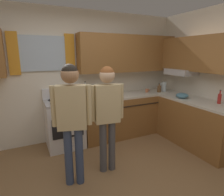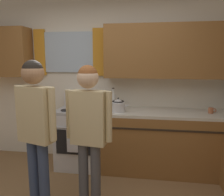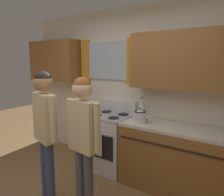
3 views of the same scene
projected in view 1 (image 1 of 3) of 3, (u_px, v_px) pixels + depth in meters
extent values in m
plane|color=olive|center=(114.00, 190.00, 2.48)|extent=(12.00, 12.00, 0.00)
cube|color=silver|center=(73.00, 77.00, 3.85)|extent=(4.60, 0.10, 2.60)
cube|color=silver|center=(43.00, 54.00, 3.45)|extent=(0.80, 0.03, 0.63)
cube|color=orange|center=(13.00, 54.00, 3.24)|extent=(0.18, 0.04, 0.73)
cube|color=orange|center=(70.00, 54.00, 3.65)|extent=(0.18, 0.04, 0.73)
cube|color=brown|center=(129.00, 54.00, 4.06)|extent=(2.23, 0.32, 0.77)
cube|color=brown|center=(192.00, 54.00, 3.74)|extent=(0.32, 1.68, 0.66)
cube|color=#B7B7BC|center=(181.00, 72.00, 3.97)|extent=(0.40, 0.60, 0.12)
cube|color=brown|center=(131.00, 114.00, 4.23)|extent=(2.24, 0.62, 0.86)
cube|color=beige|center=(131.00, 95.00, 4.13)|extent=(2.24, 0.62, 0.04)
cube|color=brown|center=(195.00, 124.00, 3.64)|extent=(0.62, 1.51, 0.86)
cube|color=beige|center=(198.00, 102.00, 3.54)|extent=(0.62, 1.51, 0.04)
cube|color=#2D2319|center=(139.00, 105.00, 3.89)|extent=(2.12, 0.01, 0.02)
cube|color=silver|center=(65.00, 125.00, 3.61)|extent=(0.67, 0.62, 0.86)
cube|color=black|center=(68.00, 128.00, 3.32)|extent=(0.55, 0.01, 0.36)
cylinder|color=#ADADB2|center=(68.00, 117.00, 3.25)|extent=(0.55, 0.02, 0.02)
cube|color=#ADADB2|center=(63.00, 102.00, 3.51)|extent=(0.67, 0.62, 0.04)
cube|color=silver|center=(60.00, 93.00, 3.72)|extent=(0.67, 0.08, 0.20)
cylinder|color=black|center=(55.00, 103.00, 3.31)|extent=(0.17, 0.17, 0.01)
cylinder|color=black|center=(74.00, 101.00, 3.45)|extent=(0.17, 0.17, 0.01)
cylinder|color=black|center=(53.00, 100.00, 3.55)|extent=(0.17, 0.17, 0.01)
cylinder|color=black|center=(70.00, 98.00, 3.69)|extent=(0.17, 0.17, 0.01)
cube|color=silver|center=(69.00, 126.00, 3.28)|extent=(0.20, 0.02, 0.34)
cylinder|color=white|center=(85.00, 91.00, 3.82)|extent=(0.08, 0.08, 0.22)
cylinder|color=white|center=(85.00, 84.00, 3.79)|extent=(0.03, 0.03, 0.08)
cylinder|color=#3F382D|center=(85.00, 82.00, 3.78)|extent=(0.03, 0.03, 0.02)
cylinder|color=brown|center=(159.00, 89.00, 4.28)|extent=(0.08, 0.08, 0.14)
cylinder|color=brown|center=(159.00, 85.00, 4.26)|extent=(0.03, 0.03, 0.05)
cylinder|color=#3F382D|center=(159.00, 84.00, 4.26)|extent=(0.04, 0.04, 0.02)
cylinder|color=red|center=(219.00, 99.00, 3.30)|extent=(0.06, 0.06, 0.17)
cylinder|color=red|center=(220.00, 92.00, 3.27)|extent=(0.02, 0.02, 0.06)
cylinder|color=#3F382D|center=(221.00, 90.00, 3.26)|extent=(0.03, 0.03, 0.02)
cylinder|color=#B76642|center=(147.00, 90.00, 4.29)|extent=(0.07, 0.07, 0.08)
torus|color=#B76642|center=(148.00, 90.00, 4.31)|extent=(0.06, 0.01, 0.06)
cylinder|color=silver|center=(95.00, 95.00, 3.64)|extent=(0.20, 0.20, 0.14)
cone|color=silver|center=(95.00, 91.00, 3.62)|extent=(0.18, 0.18, 0.05)
sphere|color=black|center=(95.00, 89.00, 3.61)|extent=(0.02, 0.02, 0.02)
cone|color=silver|center=(101.00, 93.00, 3.69)|extent=(0.09, 0.04, 0.07)
torus|color=black|center=(95.00, 91.00, 3.62)|extent=(0.17, 0.17, 0.02)
cylinder|color=silver|center=(164.00, 87.00, 4.38)|extent=(0.11, 0.11, 0.22)
torus|color=silver|center=(162.00, 86.00, 4.34)|extent=(0.14, 0.02, 0.14)
cylinder|color=teal|center=(182.00, 97.00, 3.73)|extent=(0.13, 0.13, 0.03)
ellipsoid|color=teal|center=(182.00, 96.00, 3.72)|extent=(0.24, 0.24, 0.10)
cylinder|color=#38476B|center=(79.00, 156.00, 2.56)|extent=(0.11, 0.11, 0.81)
cylinder|color=#38476B|center=(69.00, 157.00, 2.54)|extent=(0.11, 0.11, 0.81)
cube|color=#D1BC8C|center=(72.00, 107.00, 2.39)|extent=(0.40, 0.26, 0.57)
cylinder|color=#D1BC8C|center=(89.00, 105.00, 2.42)|extent=(0.07, 0.07, 0.53)
cylinder|color=#D1BC8C|center=(53.00, 106.00, 2.35)|extent=(0.07, 0.07, 0.53)
sphere|color=#A87A56|center=(70.00, 75.00, 2.29)|extent=(0.22, 0.22, 0.22)
sphere|color=black|center=(70.00, 72.00, 2.29)|extent=(0.20, 0.20, 0.20)
cylinder|color=#4C4C51|center=(112.00, 146.00, 2.87)|extent=(0.11, 0.11, 0.78)
cylinder|color=#4C4C51|center=(103.00, 147.00, 2.82)|extent=(0.11, 0.11, 0.78)
cube|color=#D1BC8C|center=(107.00, 104.00, 2.69)|extent=(0.37, 0.20, 0.55)
cylinder|color=#D1BC8C|center=(121.00, 101.00, 2.75)|extent=(0.07, 0.07, 0.51)
cylinder|color=#D1BC8C|center=(93.00, 103.00, 2.62)|extent=(0.07, 0.07, 0.51)
sphere|color=beige|center=(107.00, 75.00, 2.60)|extent=(0.21, 0.21, 0.21)
sphere|color=brown|center=(107.00, 73.00, 2.59)|extent=(0.20, 0.20, 0.20)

